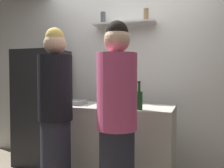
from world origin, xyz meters
The scene contains 10 objects.
back_wall_assembly centered at (0.00, 1.25, 1.30)m, with size 4.80×0.32×2.60m.
refrigerator centered at (-1.20, 0.85, 0.80)m, with size 0.63×0.63×1.61m.
counter centered at (-0.04, 0.54, 0.46)m, with size 1.42×0.62×0.91m, color #B7B2A8.
baking_pan centered at (-0.54, 0.48, 0.94)m, with size 0.34×0.24×0.05m, color gray.
utensil_holder centered at (0.06, 0.68, 0.97)m, with size 0.09×0.09×0.22m.
wine_bottle_green_glass centered at (0.33, 0.30, 1.02)m, with size 0.07×0.07×0.29m.
wine_bottle_amber_glass centered at (-0.23, 0.70, 1.02)m, with size 0.07×0.07×0.30m.
water_bottle_plastic centered at (0.14, 0.36, 1.01)m, with size 0.09×0.09×0.23m.
person_blonde centered at (-0.44, -0.03, 0.86)m, with size 0.34×0.34×1.74m.
person_pink_top centered at (0.26, -0.20, 0.86)m, with size 0.34×0.34×1.72m.
Camera 1 is at (0.89, -2.19, 1.28)m, focal length 40.01 mm.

